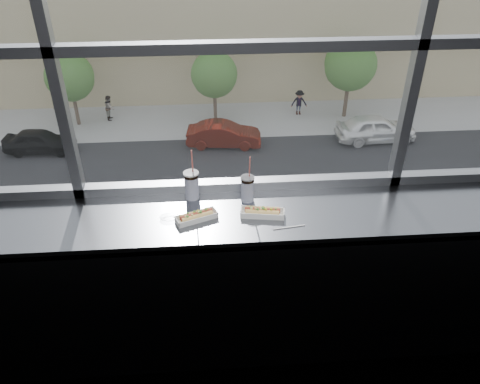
{
  "coord_description": "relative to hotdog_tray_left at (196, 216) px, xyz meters",
  "views": [
    {
      "loc": [
        -0.19,
        -1.02,
        2.71
      ],
      "look_at": [
        -0.02,
        1.23,
        1.25
      ],
      "focal_mm": 35.0,
      "sensor_mm": 36.0,
      "label": 1
    }
  ],
  "objects": [
    {
      "name": "loose_straw",
      "position": [
        0.52,
        -0.12,
        -0.02
      ],
      "size": [
        0.19,
        0.03,
        0.01
      ],
      "primitive_type": "cylinder",
      "rotation": [
        0.0,
        1.57,
        0.14
      ],
      "color": "white",
      "rests_on": "counter"
    },
    {
      "name": "far_sidewalk",
      "position": [
        0.28,
        28.32,
        -12.1
      ],
      "size": [
        80.0,
        6.0,
        0.04
      ],
      "primitive_type": "cube",
      "color": "gray",
      "rests_on": "plaza_ground"
    },
    {
      "name": "pedestrian_a",
      "position": [
        -6.71,
        29.03,
        -11.05
      ],
      "size": [
        0.69,
        0.92,
        2.08
      ],
      "primitive_type": "imported",
      "rotation": [
        0.0,
        0.0,
        1.57
      ],
      "color": "#66605B",
      "rests_on": "far_sidewalk"
    },
    {
      "name": "counter_fascia",
      "position": [
        0.28,
        -0.21,
        -0.57
      ],
      "size": [
        6.0,
        0.04,
        1.04
      ],
      "primitive_type": "cube",
      "color": "slate",
      "rests_on": "ground"
    },
    {
      "name": "soda_cup_right",
      "position": [
        0.31,
        0.18,
        0.07
      ],
      "size": [
        0.09,
        0.09,
        0.31
      ],
      "color": "white",
      "rests_on": "counter"
    },
    {
      "name": "counter",
      "position": [
        0.28,
        0.04,
        -0.05
      ],
      "size": [
        6.0,
        0.55,
        0.06
      ],
      "primitive_type": "cube",
      "color": "slate",
      "rests_on": "ground"
    },
    {
      "name": "plaza_ground",
      "position": [
        0.28,
        43.82,
        -12.12
      ],
      "size": [
        120.0,
        120.0,
        0.0
      ],
      "primitive_type": "plane",
      "color": "gray",
      "rests_on": "ground"
    },
    {
      "name": "car_far_b",
      "position": [
        1.06,
        24.32,
        -11.05
      ],
      "size": [
        3.11,
        6.31,
        2.03
      ],
      "primitive_type": "imported",
      "rotation": [
        0.0,
        0.0,
        1.48
      ],
      "color": "#641308",
      "rests_on": "street_asphalt"
    },
    {
      "name": "street_asphalt",
      "position": [
        0.28,
        20.32,
        -12.09
      ],
      "size": [
        80.0,
        10.0,
        0.06
      ],
      "primitive_type": "cube",
      "color": "black",
      "rests_on": "plaza_ground"
    },
    {
      "name": "car_far_c",
      "position": [
        10.78,
        24.32,
        -10.92
      ],
      "size": [
        3.13,
        6.98,
        2.29
      ],
      "primitive_type": "imported",
      "rotation": [
        0.0,
        0.0,
        1.61
      ],
      "color": "white",
      "rests_on": "street_asphalt"
    },
    {
      "name": "hotdog_tray_left",
      "position": [
        0.0,
        0.0,
        0.0
      ],
      "size": [
        0.25,
        0.16,
        0.06
      ],
      "rotation": [
        0.0,
        0.0,
        0.37
      ],
      "color": "white",
      "rests_on": "counter"
    },
    {
      "name": "far_building",
      "position": [
        0.28,
        38.32,
        -8.12
      ],
      "size": [
        50.0,
        14.0,
        8.0
      ],
      "primitive_type": "cube",
      "color": "tan",
      "rests_on": "plaza_ground"
    },
    {
      "name": "car_near_d",
      "position": [
        7.54,
        16.32,
        -11.0
      ],
      "size": [
        2.81,
        6.47,
        2.14
      ],
      "primitive_type": "imported",
      "rotation": [
        0.0,
        0.0,
        1.55
      ],
      "color": "white",
      "rests_on": "street_asphalt"
    },
    {
      "name": "tree_right",
      "position": [
        9.87,
        28.32,
        -8.36
      ],
      "size": [
        3.55,
        3.55,
        5.55
      ],
      "color": "#47382B",
      "rests_on": "far_sidewalk"
    },
    {
      "name": "tree_left",
      "position": [
        -8.83,
        28.32,
        -8.73
      ],
      "size": [
        3.2,
        3.2,
        5.01
      ],
      "color": "#47382B",
      "rests_on": "far_sidewalk"
    },
    {
      "name": "wall_back_lower",
      "position": [
        0.28,
        0.32,
        -0.57
      ],
      "size": [
        6.0,
        0.0,
        6.0
      ],
      "primitive_type": "plane",
      "rotation": [
        1.57,
        0.0,
        0.0
      ],
      "color": "black",
      "rests_on": "ground"
    },
    {
      "name": "soda_cup_left",
      "position": [
        -0.03,
        0.23,
        0.08
      ],
      "size": [
        0.09,
        0.09,
        0.34
      ],
      "color": "white",
      "rests_on": "counter"
    },
    {
      "name": "car_near_b",
      "position": [
        -5.7,
        16.32,
        -11.02
      ],
      "size": [
        3.16,
        6.46,
        2.08
      ],
      "primitive_type": "imported",
      "rotation": [
        0.0,
        0.0,
        1.48
      ],
      "color": "black",
      "rests_on": "street_asphalt"
    },
    {
      "name": "wrapper",
      "position": [
        -0.16,
        0.02,
        -0.01
      ],
      "size": [
        0.11,
        0.08,
        0.03
      ],
      "primitive_type": "ellipsoid",
      "color": "silver",
      "rests_on": "counter"
    },
    {
      "name": "pedestrian_c",
      "position": [
        6.66,
        28.88,
        -11.01
      ],
      "size": [
        0.95,
        0.72,
        2.15
      ],
      "primitive_type": "imported",
      "color": "#66605B",
      "rests_on": "far_sidewalk"
    },
    {
      "name": "car_near_c",
      "position": [
        1.58,
        16.32,
        -11.07
      ],
      "size": [
        2.93,
        6.12,
        1.98
      ],
      "primitive_type": "imported",
      "rotation": [
        0.0,
        0.0,
        1.65
      ],
      "color": "maroon",
      "rests_on": "street_asphalt"
    },
    {
      "name": "car_far_a",
      "position": [
        -10.22,
        24.32,
        -11.09
      ],
      "size": [
        2.71,
        5.93,
        1.94
      ],
      "primitive_type": "imported",
      "rotation": [
        0.0,
        0.0,
        1.52
      ],
      "color": "black",
      "rests_on": "street_asphalt"
    },
    {
      "name": "tree_center",
      "position": [
        0.64,
        28.32,
        -8.8
      ],
      "size": [
        3.14,
        3.14,
        4.9
      ],
      "color": "#47382B",
      "rests_on": "far_sidewalk"
    },
    {
      "name": "plaza_near",
      "position": [
        0.28,
        7.32,
        -12.1
      ],
      "size": [
        50.0,
        14.0,
        0.04
      ],
      "primitive_type": "cube",
      "color": "gray",
      "rests_on": "plaza_ground"
    },
    {
      "name": "hotdog_tray_right",
      "position": [
        0.38,
        0.01,
        0.0
      ],
      "size": [
        0.27,
        0.12,
        0.06
      ],
      "rotation": [
        0.0,
        0.0,
        -0.15
      ],
      "color": "white",
      "rests_on": "counter"
    }
  ]
}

